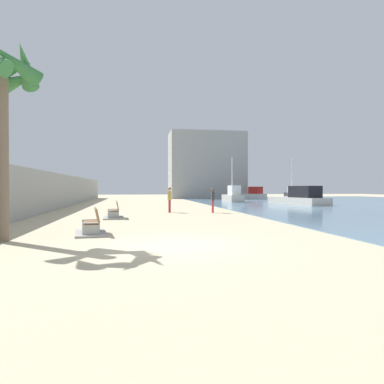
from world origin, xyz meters
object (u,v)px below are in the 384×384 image
person_standing (170,198)px  boat_outer (233,196)px  boat_far_right (300,198)px  bench_near (91,228)px  boat_distant (292,195)px  palm_tree (1,88)px  person_walking (213,198)px  boat_nearest (253,194)px  bench_far (114,214)px

person_standing → boat_outer: (9.29, 16.60, -0.28)m
boat_outer → boat_far_right: (4.58, -8.10, -0.05)m
bench_near → boat_distant: (23.00, 32.09, 0.51)m
person_standing → boat_far_right: boat_far_right is taller
palm_tree → person_walking: size_ratio=3.70×
boat_distant → boat_outer: 10.73m
bench_near → boat_nearest: 43.53m
palm_tree → boat_outer: bearing=61.2°
bench_far → boat_distant: 33.87m
bench_near → boat_far_right: (17.87, 19.42, 0.47)m
boat_far_right → boat_outer: bearing=119.5°
boat_distant → palm_tree: bearing=-127.4°
boat_far_right → boat_nearest: 19.46m
palm_tree → boat_far_right: (20.49, 20.82, -4.19)m
palm_tree → bench_near: palm_tree is taller
bench_near → person_standing: bearing=69.9°
person_standing → boat_nearest: boat_nearest is taller
person_walking → bench_far: bearing=-153.2°
bench_far → boat_far_right: bearing=35.8°
boat_outer → boat_far_right: 9.31m
palm_tree → person_walking: (9.50, 11.49, -3.89)m
bench_near → boat_distant: boat_distant is taller
bench_far → boat_nearest: boat_nearest is taller
bench_near → boat_far_right: bearing=47.4°
bench_far → person_standing: person_standing is taller
person_walking → boat_nearest: (12.87, 28.70, -0.31)m
person_standing → boat_outer: 19.03m
bench_near → person_walking: (6.88, 10.09, 0.77)m
bench_near → boat_outer: bearing=64.2°
bench_far → person_standing: 5.48m
bench_near → person_walking: 12.24m
palm_tree → boat_distant: bearing=52.6°
palm_tree → bench_far: (3.06, 8.24, -4.66)m
bench_near → person_walking: size_ratio=1.30×
bench_far → person_standing: size_ratio=1.22×
person_standing → boat_nearest: 32.01m
bench_near → bench_far: bearing=86.3°
boat_outer → bench_far: bearing=-121.9°
person_walking → boat_nearest: boat_nearest is taller
bench_far → boat_nearest: (19.31, 31.95, 0.46)m
person_walking → boat_far_right: 14.41m
palm_tree → boat_far_right: size_ratio=0.85×
boat_nearest → person_standing: bearing=-119.5°
palm_tree → boat_distant: size_ratio=0.88×
palm_tree → bench_far: 9.95m
person_walking → boat_far_right: size_ratio=0.23×
boat_outer → person_walking: bearing=-110.2°
bench_far → person_standing: (3.56, 4.08, 0.81)m
boat_outer → boat_nearest: bearing=60.2°
bench_near → bench_far: (0.44, 6.84, 0.00)m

